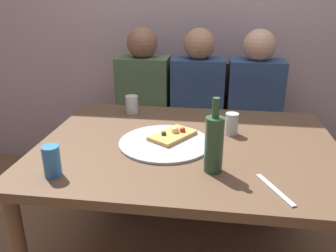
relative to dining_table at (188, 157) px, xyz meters
name	(u,v)px	position (x,y,z in m)	size (l,w,h in m)	color
back_wall	(204,5)	(0.00, 1.19, 0.64)	(6.00, 0.10, 2.60)	#B29EA3
dining_table	(188,157)	(0.00, 0.00, 0.00)	(1.37, 1.03, 0.73)	brown
pizza_tray	(165,143)	(-0.10, -0.02, 0.08)	(0.43, 0.43, 0.01)	#ADADB2
pizza_slice_last	(173,135)	(-0.07, 0.03, 0.10)	(0.23, 0.26, 0.05)	tan
wine_bottle	(214,143)	(0.12, -0.25, 0.19)	(0.07, 0.07, 0.30)	#2D5133
tumbler_near	(232,124)	(0.20, 0.14, 0.13)	(0.06, 0.06, 0.11)	#B7C6BC
tumbler_far	(132,104)	(-0.36, 0.38, 0.12)	(0.07, 0.07, 0.10)	silver
soda_can	(52,161)	(-0.48, -0.37, 0.14)	(0.07, 0.07, 0.12)	#337AC1
table_knife	(275,190)	(0.34, -0.36, 0.08)	(0.22, 0.02, 0.01)	#B7B7BC
chair_left	(146,117)	(-0.39, 0.92, -0.14)	(0.44, 0.44, 0.90)	#472D1E
chair_middle	(197,119)	(-0.01, 0.92, -0.14)	(0.44, 0.44, 0.90)	#472D1E
chair_right	(251,122)	(0.38, 0.92, -0.14)	(0.44, 0.44, 0.90)	#472D1E
guest_in_sweater	(141,107)	(-0.39, 0.77, -0.02)	(0.36, 0.56, 1.17)	#4C6B47
guest_in_beanie	(197,109)	(-0.01, 0.77, -0.02)	(0.36, 0.56, 1.17)	navy
guest_by_wall	(255,112)	(0.38, 0.77, -0.02)	(0.36, 0.56, 1.17)	navy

